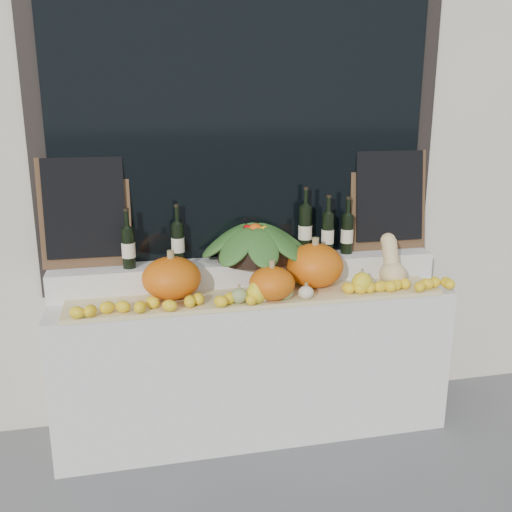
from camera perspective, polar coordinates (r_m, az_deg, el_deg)
storefront_facade at (r=3.85m, az=-2.72°, el=19.60°), size 7.00×0.94×4.50m
display_sill at (r=3.49m, az=-0.27°, el=-10.49°), size 2.30×0.55×0.88m
rear_tier at (r=3.44m, az=-0.81°, el=-1.59°), size 2.30×0.25×0.16m
straw_bedding at (r=3.20m, az=0.19°, el=-4.16°), size 2.10×0.32×0.02m
pumpkin_left at (r=3.15m, az=-8.44°, el=-2.20°), size 0.36×0.36×0.23m
pumpkin_right at (r=3.33m, az=5.90°, el=-0.95°), size 0.38×0.38×0.25m
pumpkin_center at (r=3.11m, az=1.61°, el=-2.75°), size 0.31×0.31×0.18m
butternut_squash at (r=3.44m, az=13.41°, el=-0.87°), size 0.16×0.21×0.30m
decorative_gourds at (r=3.13m, az=3.69°, el=-3.42°), size 0.82×0.15×0.14m
lemon_heap at (r=3.09m, az=0.65°, el=-4.06°), size 2.20×0.16×0.06m
produce_bowl at (r=3.38m, az=-0.08°, el=1.41°), size 0.69×0.69×0.23m
wine_bottle_far_left at (r=3.29m, az=-12.64°, el=0.86°), size 0.08×0.08×0.34m
wine_bottle_near_left at (r=3.35m, az=-7.82°, el=1.38°), size 0.08×0.08×0.35m
wine_bottle_tall at (r=3.49m, az=4.94°, el=2.62°), size 0.08×0.08×0.42m
wine_bottle_near_right at (r=3.49m, az=7.18°, el=2.21°), size 0.08×0.08×0.37m
wine_bottle_far_right at (r=3.56m, az=9.09°, el=2.25°), size 0.08×0.08×0.35m
chalkboard_left at (r=3.35m, az=-16.74°, el=4.38°), size 0.50×0.11×0.62m
chalkboard_right at (r=3.69m, az=13.15°, el=5.63°), size 0.50×0.11×0.62m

